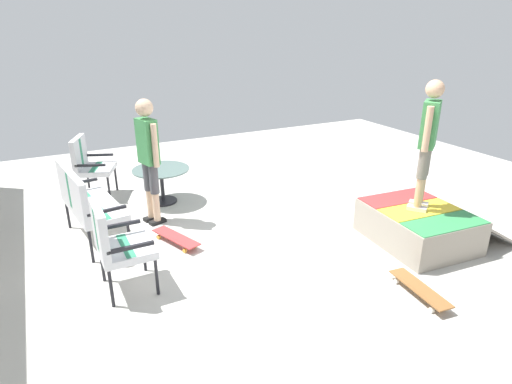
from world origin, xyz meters
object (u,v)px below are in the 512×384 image
object	(u,v)px
patio_table	(162,179)
person_watching	(148,152)
skate_ramp	(419,225)
patio_chair_near_house	(88,162)
patio_bench	(84,199)
person_skater	(428,137)
patio_chair_by_wall	(114,240)
skateboard_spare	(420,289)
skateboard_by_bench	(176,238)

from	to	relation	value
patio_table	person_watching	xyz separation A→B (m)	(-0.68, 0.32, 0.66)
skate_ramp	patio_chair_near_house	world-z (taller)	patio_chair_near_house
patio_table	skate_ramp	bearing A→B (deg)	-137.34
patio_bench	person_skater	size ratio (longest dim) A/B	0.80
patio_bench	person_watching	world-z (taller)	person_watching
patio_chair_by_wall	patio_bench	bearing A→B (deg)	5.99
patio_bench	person_watching	bearing A→B (deg)	-76.52
patio_chair_by_wall	person_skater	xyz separation A→B (m)	(-0.59, -3.75, 0.81)
skate_ramp	patio_chair_by_wall	bearing A→B (deg)	80.36
patio_bench	patio_chair_near_house	distance (m)	1.70
patio_chair_near_house	person_watching	size ratio (longest dim) A/B	0.57
skateboard_spare	person_skater	bearing A→B (deg)	-43.01
person_skater	skateboard_spare	distance (m)	1.89
skate_ramp	skateboard_spare	size ratio (longest dim) A/B	2.20
patio_chair_near_house	patio_table	xyz separation A→B (m)	(-0.78, -1.00, -0.21)
person_skater	skateboard_spare	world-z (taller)	person_skater
person_watching	skateboard_by_bench	world-z (taller)	person_watching
skate_ramp	person_watching	distance (m)	3.80
patio_table	person_skater	distance (m)	4.01
patio_table	person_skater	xyz separation A→B (m)	(-2.83, -2.64, 1.02)
person_watching	person_skater	distance (m)	3.68
patio_chair_near_house	patio_chair_by_wall	xyz separation A→B (m)	(-3.02, 0.11, 0.00)
patio_bench	patio_chair_by_wall	world-z (taller)	same
skate_ramp	patio_table	size ratio (longest dim) A/B	1.99
patio_chair_by_wall	skateboard_by_bench	bearing A→B (deg)	-48.70
skateboard_by_bench	person_watching	bearing A→B (deg)	5.45
skate_ramp	skateboard_spare	distance (m)	1.32
skate_ramp	patio_table	world-z (taller)	patio_table
patio_table	skateboard_spare	world-z (taller)	patio_table
patio_chair_near_house	person_skater	world-z (taller)	person_skater
patio_chair_near_house	skateboard_by_bench	size ratio (longest dim) A/B	1.25
skateboard_spare	skate_ramp	bearing A→B (deg)	-45.27
skateboard_by_bench	patio_chair_by_wall	bearing A→B (deg)	131.30
skateboard_spare	patio_chair_by_wall	bearing A→B (deg)	61.20
patio_table	skateboard_spare	distance (m)	4.20
patio_chair_near_house	skate_ramp	bearing A→B (deg)	-135.04
skate_ramp	skateboard_by_bench	distance (m)	3.23
skateboard_by_bench	patio_chair_near_house	bearing A→B (deg)	18.47
patio_chair_by_wall	person_watching	distance (m)	1.82
patio_chair_near_house	patio_table	size ratio (longest dim) A/B	1.13
skate_ramp	patio_bench	xyz separation A→B (m)	(1.99, 3.92, 0.38)
person_watching	skateboard_spare	bearing A→B (deg)	-146.80
patio_bench	patio_chair_by_wall	size ratio (longest dim) A/B	1.29
skateboard_by_bench	patio_bench	bearing A→B (deg)	59.97
skateboard_spare	person_watching	bearing A→B (deg)	33.20
skate_ramp	person_skater	size ratio (longest dim) A/B	1.09
patio_table	skateboard_spare	bearing A→B (deg)	-155.58
person_watching	skateboard_by_bench	distance (m)	1.27
patio_bench	patio_chair_near_house	bearing A→B (deg)	-8.69
patio_table	patio_bench	bearing A→B (deg)	125.65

